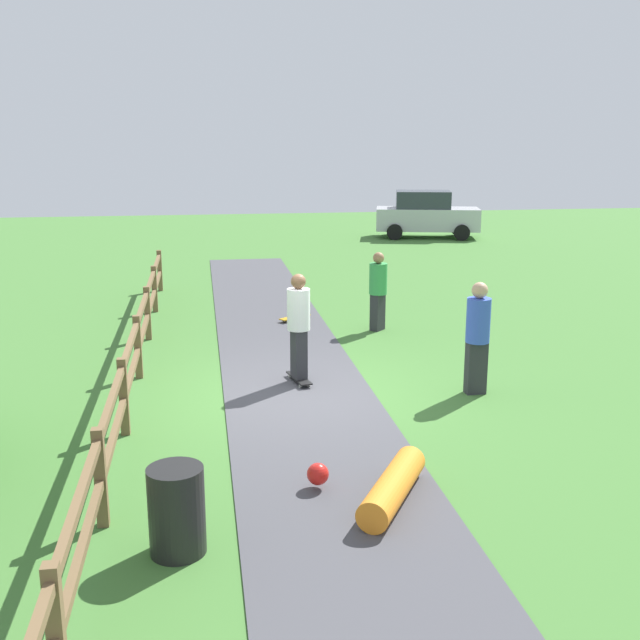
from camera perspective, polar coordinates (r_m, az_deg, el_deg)
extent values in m
plane|color=#427533|center=(12.15, -1.62, -5.65)|extent=(60.00, 60.00, 0.00)
cube|color=#47474C|center=(12.15, -1.62, -5.61)|extent=(2.40, 28.00, 0.02)
cube|color=brown|center=(6.15, -19.42, -21.50)|extent=(0.12, 0.12, 1.10)
cube|color=brown|center=(8.36, -16.34, -11.42)|extent=(0.12, 0.12, 1.10)
cube|color=brown|center=(10.73, -14.69, -5.66)|extent=(0.12, 0.12, 1.10)
cube|color=brown|center=(13.18, -13.67, -2.00)|extent=(0.12, 0.12, 1.10)
cube|color=brown|center=(15.67, -12.97, 0.50)|extent=(0.12, 0.12, 1.10)
cube|color=brown|center=(18.18, -12.46, 2.32)|extent=(0.12, 0.12, 1.10)
cube|color=brown|center=(20.70, -12.08, 3.69)|extent=(0.12, 0.12, 1.10)
cube|color=brown|center=(11.96, -14.11, -3.87)|extent=(0.08, 18.00, 0.09)
cube|color=brown|center=(11.84, -14.24, -1.79)|extent=(0.08, 18.00, 0.09)
cylinder|color=black|center=(7.74, -10.83, -14.03)|extent=(0.56, 0.56, 0.90)
cube|color=black|center=(12.66, -1.60, -4.42)|extent=(0.36, 0.82, 0.02)
cylinder|color=silver|center=(12.90, -2.33, -4.27)|extent=(0.04, 0.06, 0.06)
cylinder|color=silver|center=(12.95, -1.70, -4.20)|extent=(0.04, 0.06, 0.06)
cylinder|color=silver|center=(12.40, -1.50, -5.01)|extent=(0.04, 0.06, 0.06)
cylinder|color=silver|center=(12.45, -0.85, -4.94)|extent=(0.04, 0.06, 0.06)
cube|color=#2D2D33|center=(12.54, -1.62, -2.57)|extent=(0.26, 0.35, 0.83)
cylinder|color=white|center=(12.35, -1.64, 0.81)|extent=(0.45, 0.45, 0.69)
sphere|color=brown|center=(12.25, -1.65, 2.95)|extent=(0.25, 0.25, 0.25)
cylinder|color=orange|center=(8.67, 5.55, -12.50)|extent=(1.11, 1.54, 0.36)
sphere|color=red|center=(8.94, -0.16, -11.62)|extent=(0.26, 0.26, 0.26)
cube|color=#BF8C19|center=(16.93, -1.91, 0.22)|extent=(0.77, 0.63, 0.02)
cylinder|color=silver|center=(16.70, -2.44, -0.11)|extent=(0.07, 0.06, 0.06)
cylinder|color=silver|center=(16.81, -2.79, -0.03)|extent=(0.07, 0.06, 0.06)
cylinder|color=silver|center=(17.07, -1.05, 0.20)|extent=(0.07, 0.06, 0.06)
cylinder|color=silver|center=(17.18, -1.40, 0.28)|extent=(0.07, 0.06, 0.06)
cube|color=#2D2D33|center=(12.33, 11.75, -3.57)|extent=(0.33, 0.21, 0.86)
cylinder|color=blue|center=(12.13, 11.93, -0.02)|extent=(0.39, 0.39, 0.71)
sphere|color=tan|center=(12.02, 12.05, 2.23)|extent=(0.26, 0.26, 0.26)
cube|color=#2D2D33|center=(16.10, 4.39, 0.60)|extent=(0.37, 0.37, 0.79)
cylinder|color=green|center=(15.96, 4.44, 3.14)|extent=(0.54, 0.54, 0.66)
sphere|color=#9E704C|center=(15.88, 4.47, 4.73)|extent=(0.24, 0.24, 0.24)
cube|color=#B7B7BC|center=(31.68, 8.15, 7.61)|extent=(4.48, 2.65, 0.90)
cube|color=#2D333D|center=(31.60, 7.83, 9.06)|extent=(2.51, 2.04, 0.70)
cylinder|color=black|center=(32.71, 10.41, 6.91)|extent=(0.68, 0.39, 0.64)
cylinder|color=black|center=(30.97, 10.72, 6.53)|extent=(0.68, 0.39, 0.64)
cylinder|color=black|center=(32.55, 5.65, 7.04)|extent=(0.68, 0.39, 0.64)
cylinder|color=black|center=(30.81, 5.69, 6.67)|extent=(0.68, 0.39, 0.64)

